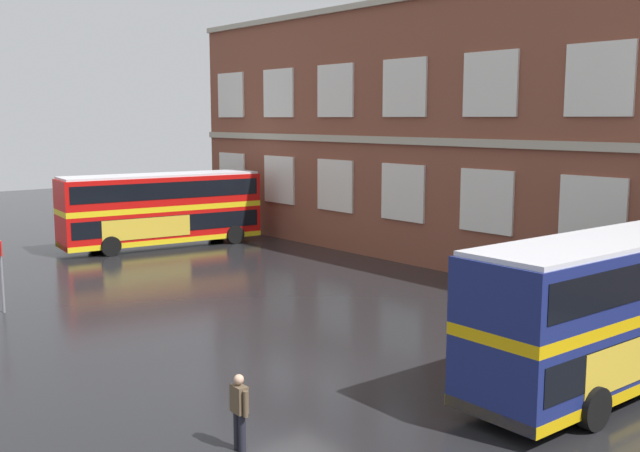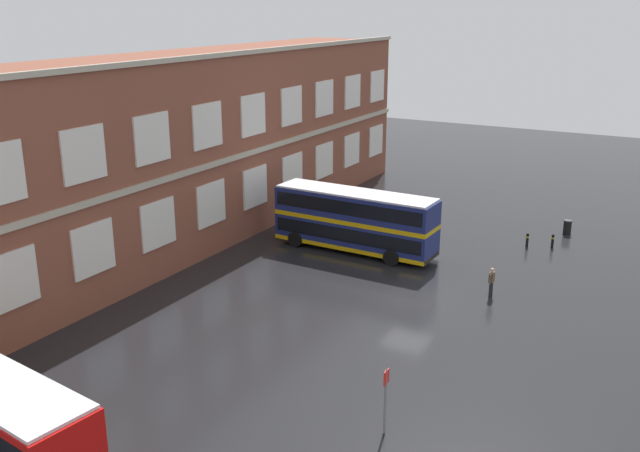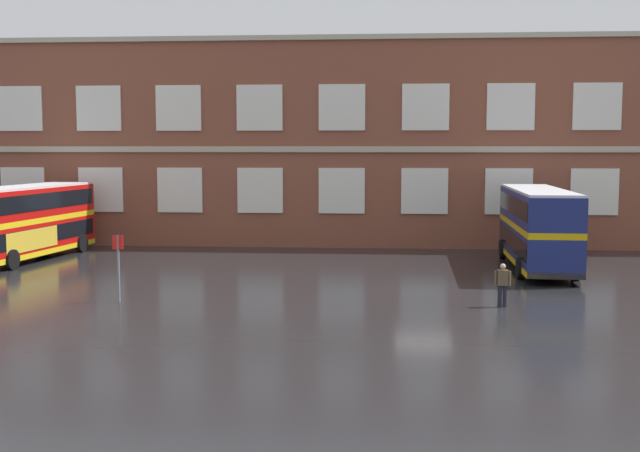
{
  "view_description": "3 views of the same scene",
  "coord_description": "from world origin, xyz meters",
  "px_view_note": "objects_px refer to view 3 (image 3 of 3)",
  "views": [
    {
      "loc": [
        15.55,
        -12.26,
        7.1
      ],
      "look_at": [
        -4.45,
        4.53,
        3.3
      ],
      "focal_mm": 41.58,
      "sensor_mm": 36.0,
      "label": 1
    },
    {
      "loc": [
        -34.22,
        -13.46,
        15.83
      ],
      "look_at": [
        -2.41,
        4.24,
        4.36
      ],
      "focal_mm": 39.91,
      "sensor_mm": 36.0,
      "label": 2
    },
    {
      "loc": [
        -1.76,
        -35.37,
        6.21
      ],
      "look_at": [
        -4.9,
        4.03,
        2.33
      ],
      "focal_mm": 45.58,
      "sensor_mm": 36.0,
      "label": 3
    }
  ],
  "objects_px": {
    "double_decker_near": "(24,221)",
    "double_decker_middle": "(538,227)",
    "waiting_passenger": "(503,283)",
    "bus_stand_flag": "(118,262)"
  },
  "relations": [
    {
      "from": "double_decker_near",
      "to": "double_decker_middle",
      "type": "distance_m",
      "value": 27.35
    },
    {
      "from": "double_decker_near",
      "to": "double_decker_middle",
      "type": "height_order",
      "value": "same"
    },
    {
      "from": "double_decker_near",
      "to": "bus_stand_flag",
      "type": "height_order",
      "value": "double_decker_near"
    },
    {
      "from": "bus_stand_flag",
      "to": "double_decker_near",
      "type": "bearing_deg",
      "value": 128.48
    },
    {
      "from": "waiting_passenger",
      "to": "double_decker_near",
      "type": "bearing_deg",
      "value": 155.37
    },
    {
      "from": "waiting_passenger",
      "to": "bus_stand_flag",
      "type": "distance_m",
      "value": 15.17
    },
    {
      "from": "double_decker_middle",
      "to": "bus_stand_flag",
      "type": "xyz_separation_m",
      "value": [
        -18.32,
        -10.41,
        -0.51
      ]
    },
    {
      "from": "double_decker_near",
      "to": "waiting_passenger",
      "type": "height_order",
      "value": "double_decker_near"
    },
    {
      "from": "double_decker_middle",
      "to": "bus_stand_flag",
      "type": "height_order",
      "value": "double_decker_middle"
    },
    {
      "from": "double_decker_middle",
      "to": "bus_stand_flag",
      "type": "bearing_deg",
      "value": -150.41
    }
  ]
}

